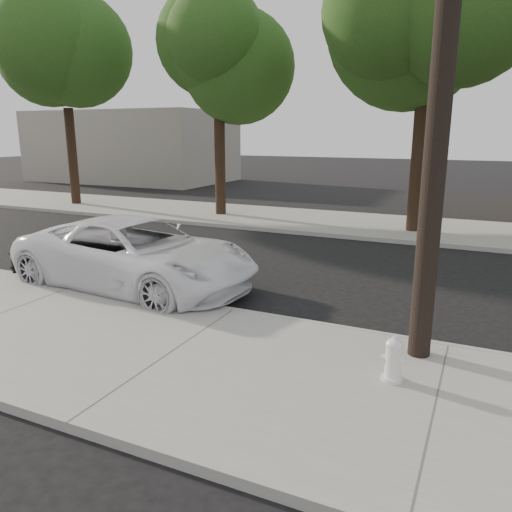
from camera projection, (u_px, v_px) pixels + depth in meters
name	position (u px, v px, depth m)	size (l,w,h in m)	color
ground	(275.00, 287.00, 11.78)	(120.00, 120.00, 0.00)	black
near_sidewalk	(171.00, 356.00, 7.98)	(90.00, 4.40, 0.15)	gray
far_sidewalk	(361.00, 225.00, 19.23)	(90.00, 5.00, 0.15)	gray
curb_near	(234.00, 312.00, 9.92)	(90.00, 0.12, 0.16)	#9E9B93
building_far	(132.00, 146.00, 36.96)	(14.00, 8.00, 5.00)	gray
utility_pole	(445.00, 46.00, 6.79)	(1.40, 0.34, 9.00)	black
tree_a	(65.00, 65.00, 22.76)	(4.65, 4.50, 9.00)	black
tree_b	(221.00, 65.00, 19.76)	(4.34, 4.20, 8.45)	black
tree_c	(434.00, 24.00, 15.91)	(4.96, 4.80, 9.55)	black
police_cruiser	(135.00, 254.00, 11.54)	(2.72, 5.90, 1.64)	white
fire_hydrant	(393.00, 360.00, 6.99)	(0.33, 0.30, 0.63)	white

